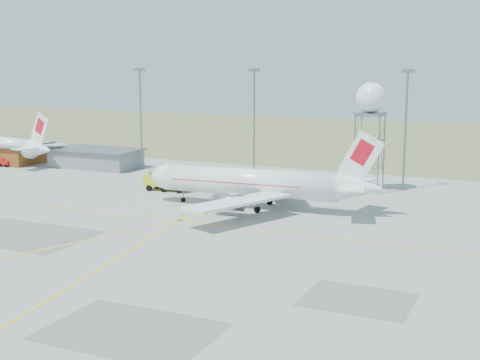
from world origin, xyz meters
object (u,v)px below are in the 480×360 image
at_px(radar_tower, 370,131).
at_px(baggage_tug, 6,163).
at_px(airliner_far, 0,146).
at_px(airliner_main, 255,183).
at_px(fire_truck, 169,182).

height_order(radar_tower, baggage_tug, radar_tower).
bearing_deg(radar_tower, baggage_tug, -175.92).
bearing_deg(airliner_far, baggage_tug, 155.72).
bearing_deg(airliner_far, airliner_main, 177.36).
relative_size(airliner_main, fire_truck, 4.50).
distance_m(airliner_main, baggage_tug, 65.19).
height_order(airliner_far, baggage_tug, airliner_far).
xyz_separation_m(airliner_main, fire_truck, (-18.74, 6.29, -2.26)).
bearing_deg(radar_tower, airliner_far, -179.48).
bearing_deg(baggage_tug, radar_tower, 7.09).
distance_m(airliner_far, radar_tower, 82.01).
distance_m(fire_truck, baggage_tug, 45.47).
relative_size(fire_truck, baggage_tug, 3.23).
relative_size(radar_tower, baggage_tug, 7.35).
height_order(fire_truck, baggage_tug, fire_truck).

